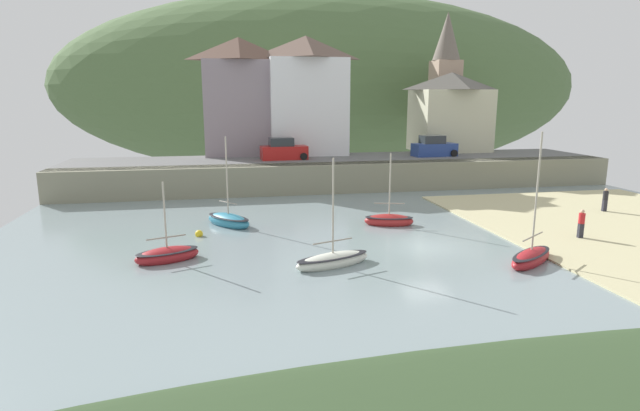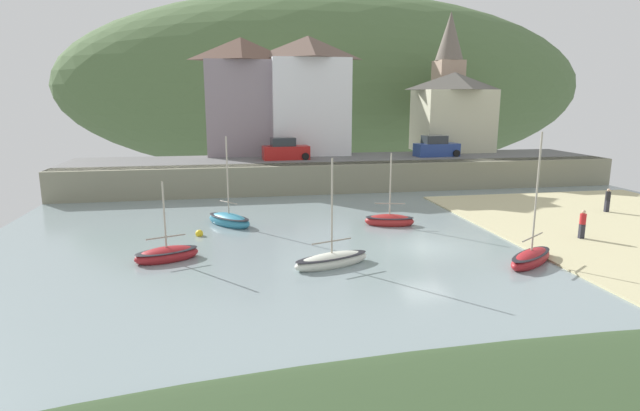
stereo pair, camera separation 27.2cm
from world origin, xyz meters
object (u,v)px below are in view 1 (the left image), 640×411
at_px(waterfront_building_centre, 306,95).
at_px(sailboat_white_hull, 229,220).
at_px(motorboat_with_cabin, 333,260).
at_px(waterfront_building_left, 240,96).
at_px(church_with_spire, 445,79).
at_px(parked_car_by_wall, 434,148).
at_px(person_near_water, 581,222).
at_px(fishing_boat_green, 167,255).
at_px(mooring_buoy, 199,234).
at_px(parked_car_near_slipway, 283,150).
at_px(sailboat_blue_trim, 531,257).
at_px(sailboat_tall_mast, 389,220).
at_px(waterfront_building_right, 450,111).
at_px(person_on_slipway, 605,199).

xyz_separation_m(waterfront_building_centre, sailboat_white_hull, (-7.96, -18.34, -7.75)).
bearing_deg(sailboat_white_hull, motorboat_with_cabin, -10.64).
relative_size(waterfront_building_left, sailboat_white_hull, 1.91).
height_order(waterfront_building_centre, church_with_spire, church_with_spire).
bearing_deg(waterfront_building_centre, sailboat_white_hull, -113.46).
height_order(church_with_spire, parked_car_by_wall, church_with_spire).
height_order(waterfront_building_centre, person_near_water, waterfront_building_centre).
xyz_separation_m(fishing_boat_green, mooring_buoy, (1.33, 4.30, -0.15)).
bearing_deg(parked_car_near_slipway, fishing_boat_green, -115.49).
bearing_deg(sailboat_white_hull, waterfront_building_left, 136.39).
bearing_deg(sailboat_blue_trim, sailboat_tall_mast, 81.43).
height_order(fishing_boat_green, sailboat_white_hull, sailboat_white_hull).
height_order(sailboat_white_hull, parked_car_by_wall, sailboat_white_hull).
xyz_separation_m(sailboat_white_hull, person_near_water, (19.35, -7.01, 0.67)).
height_order(waterfront_building_centre, sailboat_tall_mast, waterfront_building_centre).
bearing_deg(parked_car_near_slipway, sailboat_blue_trim, -73.26).
distance_m(waterfront_building_centre, waterfront_building_right, 15.12).
relative_size(church_with_spire, fishing_boat_green, 3.53).
distance_m(waterfront_building_centre, fishing_boat_green, 28.35).
bearing_deg(waterfront_building_left, church_with_spire, 10.10).
distance_m(waterfront_building_right, mooring_buoy, 32.81).
height_order(fishing_boat_green, sailboat_blue_trim, sailboat_blue_trim).
relative_size(motorboat_with_cabin, sailboat_blue_trim, 0.82).
xyz_separation_m(sailboat_tall_mast, person_on_slipway, (15.77, 0.53, 0.69)).
bearing_deg(waterfront_building_right, person_on_slipway, -82.30).
xyz_separation_m(motorboat_with_cabin, sailboat_blue_trim, (9.42, -1.44, 0.03)).
relative_size(waterfront_building_left, waterfront_building_right, 1.37).
relative_size(church_with_spire, parked_car_by_wall, 3.41).
distance_m(motorboat_with_cabin, person_on_slipway, 22.28).
relative_size(church_with_spire, sailboat_white_hull, 2.52).
bearing_deg(parked_car_by_wall, fishing_boat_green, -142.55).
xyz_separation_m(fishing_boat_green, sailboat_white_hull, (3.04, 6.61, 0.03)).
distance_m(sailboat_tall_mast, person_near_water, 10.85).
xyz_separation_m(sailboat_tall_mast, parked_car_by_wall, (9.55, 15.63, 2.91)).
bearing_deg(waterfront_building_centre, person_near_water, -65.79).
distance_m(fishing_boat_green, sailboat_white_hull, 7.28).
bearing_deg(waterfront_building_right, parked_car_by_wall, -128.43).
bearing_deg(waterfront_building_right, sailboat_blue_trim, -107.14).
height_order(sailboat_tall_mast, person_on_slipway, sailboat_tall_mast).
bearing_deg(waterfront_building_right, waterfront_building_left, 180.00).
relative_size(motorboat_with_cabin, parked_car_near_slipway, 1.26).
height_order(waterfront_building_left, parked_car_near_slipway, waterfront_building_left).
distance_m(sailboat_white_hull, parked_car_near_slipway, 15.04).
distance_m(motorboat_with_cabin, sailboat_blue_trim, 9.53).
bearing_deg(sailboat_tall_mast, motorboat_with_cabin, -111.35).
height_order(waterfront_building_left, mooring_buoy, waterfront_building_left).
distance_m(waterfront_building_right, person_on_slipway, 20.51).
distance_m(fishing_boat_green, parked_car_near_slipway, 22.21).
relative_size(waterfront_building_centre, sailboat_white_hull, 1.95).
distance_m(waterfront_building_centre, sailboat_tall_mast, 21.66).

